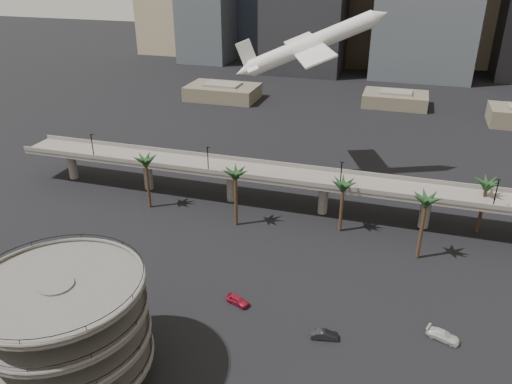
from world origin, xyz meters
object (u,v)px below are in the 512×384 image
(overpass, at_px, (276,178))
(airborne_jet, at_px, (310,45))
(parking_ramp, at_px, (65,324))
(car_b, at_px, (325,335))
(car_c, at_px, (443,335))
(car_a, at_px, (238,300))

(overpass, relative_size, airborne_jet, 3.71)
(parking_ramp, distance_m, car_b, 37.70)
(car_b, height_order, car_c, car_c)
(overpass, xyz_separation_m, airborne_jet, (3.17, 16.89, 26.97))
(parking_ramp, xyz_separation_m, airborne_jet, (16.17, 75.88, 24.47))
(parking_ramp, distance_m, car_a, 29.04)
(airborne_jet, bearing_deg, car_a, -111.94)
(car_a, xyz_separation_m, car_c, (32.97, 1.14, -0.01))
(airborne_jet, xyz_separation_m, car_a, (-0.04, -53.52, -33.58))
(parking_ramp, bearing_deg, airborne_jet, 77.97)
(airborne_jet, relative_size, car_b, 8.20)
(parking_ramp, height_order, car_c, parking_ramp)
(parking_ramp, height_order, car_a, parking_ramp)
(overpass, height_order, airborne_jet, airborne_jet)
(parking_ramp, distance_m, overpass, 60.46)
(airborne_jet, height_order, car_a, airborne_jet)
(overpass, bearing_deg, car_b, -65.35)
(overpass, xyz_separation_m, car_b, (18.66, -40.66, -6.64))
(car_a, relative_size, car_c, 0.86)
(car_a, distance_m, car_b, 16.04)
(parking_ramp, distance_m, car_c, 55.19)
(car_b, bearing_deg, overpass, 13.46)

